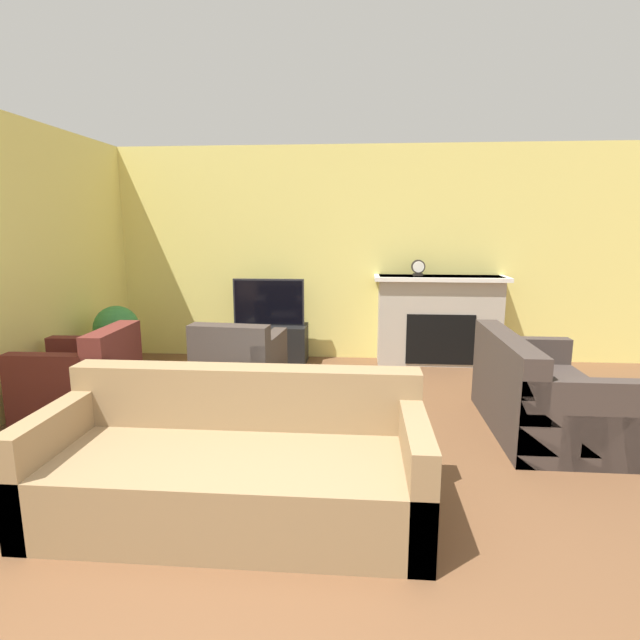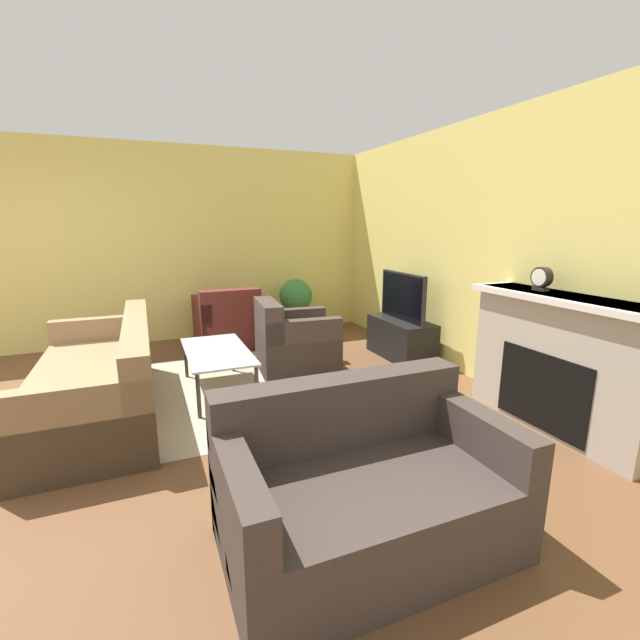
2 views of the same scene
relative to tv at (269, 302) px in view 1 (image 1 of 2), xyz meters
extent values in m
plane|color=brown|center=(0.65, -4.30, -0.77)|extent=(20.00, 20.00, 0.00)
cube|color=#EADB72|center=(0.65, 0.34, 0.58)|extent=(8.23, 0.06, 2.70)
cube|color=#B7A88E|center=(0.27, -2.30, -0.77)|extent=(2.38, 1.79, 0.00)
cube|color=#B2A899|center=(2.12, 0.12, -0.22)|extent=(1.50, 0.38, 1.11)
cube|color=black|center=(2.12, -0.07, -0.43)|extent=(0.82, 0.01, 0.62)
cube|color=white|center=(2.12, 0.09, 0.31)|extent=(1.62, 0.44, 0.05)
cube|color=black|center=(0.00, 0.00, -0.53)|extent=(0.95, 0.46, 0.48)
cube|color=#232328|center=(0.00, 0.00, 0.00)|extent=(0.89, 0.05, 0.58)
cube|color=black|center=(0.00, -0.02, 0.00)|extent=(0.85, 0.01, 0.54)
cube|color=#8C704C|center=(0.40, -3.40, -0.56)|extent=(2.26, 0.96, 0.42)
cube|color=#8C704C|center=(0.40, -3.02, -0.15)|extent=(2.26, 0.20, 0.40)
cube|color=#8C704C|center=(-0.66, -3.40, -0.44)|extent=(0.14, 0.96, 0.66)
cube|color=#8C704C|center=(1.46, -3.40, -0.44)|extent=(0.14, 0.96, 0.66)
cube|color=#3D332D|center=(2.70, -1.95, -0.56)|extent=(0.88, 1.47, 0.42)
cube|color=#3D332D|center=(2.36, -1.95, -0.15)|extent=(0.20, 1.47, 0.40)
cube|color=#3D332D|center=(2.70, -2.61, -0.44)|extent=(0.88, 0.14, 0.66)
cube|color=#3D332D|center=(2.70, -1.28, -0.44)|extent=(0.88, 0.14, 0.66)
cube|color=#5B231E|center=(-1.41, -1.92, -0.56)|extent=(0.90, 0.80, 0.42)
cube|color=#5B231E|center=(-1.07, -1.91, -0.15)|extent=(0.22, 0.79, 0.40)
cube|color=#5B231E|center=(-1.42, -1.60, -0.44)|extent=(0.89, 0.16, 0.66)
cube|color=#5B231E|center=(-1.41, -2.24, -0.44)|extent=(0.89, 0.16, 0.66)
cube|color=#3D332D|center=(-0.03, -1.37, -0.56)|extent=(0.82, 0.91, 0.42)
cube|color=#3D332D|center=(-0.06, -1.69, -0.15)|extent=(0.76, 0.27, 0.40)
cube|color=#3D332D|center=(0.27, -1.40, -0.44)|extent=(0.22, 0.85, 0.66)
cube|color=#3D332D|center=(-0.34, -1.34, -0.44)|extent=(0.22, 0.85, 0.66)
cylinder|color=#333338|center=(-0.28, -2.57, -0.57)|extent=(0.04, 0.04, 0.41)
cylinder|color=#333338|center=(0.82, -2.57, -0.57)|extent=(0.04, 0.04, 0.41)
cylinder|color=#333338|center=(-0.28, -2.06, -0.57)|extent=(0.04, 0.04, 0.41)
cylinder|color=#333338|center=(0.82, -2.06, -0.57)|extent=(0.04, 0.04, 0.41)
cube|color=silver|center=(0.27, -2.31, -0.35)|extent=(1.18, 0.59, 0.02)
cylinder|color=#47474C|center=(-1.57, -0.84, -0.65)|extent=(0.27, 0.27, 0.25)
cylinder|color=#4C3823|center=(-1.57, -0.84, -0.45)|extent=(0.03, 0.03, 0.15)
sphere|color=#387F3D|center=(-1.57, -0.84, -0.18)|extent=(0.49, 0.49, 0.49)
cube|color=#28231E|center=(1.84, 0.12, 0.35)|extent=(0.12, 0.07, 0.03)
cylinder|color=#28231E|center=(1.84, 0.12, 0.45)|extent=(0.17, 0.07, 0.17)
cylinder|color=white|center=(1.84, 0.09, 0.45)|extent=(0.14, 0.00, 0.14)
camera|label=1|loc=(1.13, -6.09, 0.95)|focal=28.00mm
camera|label=2|loc=(4.39, -2.92, 0.88)|focal=24.00mm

